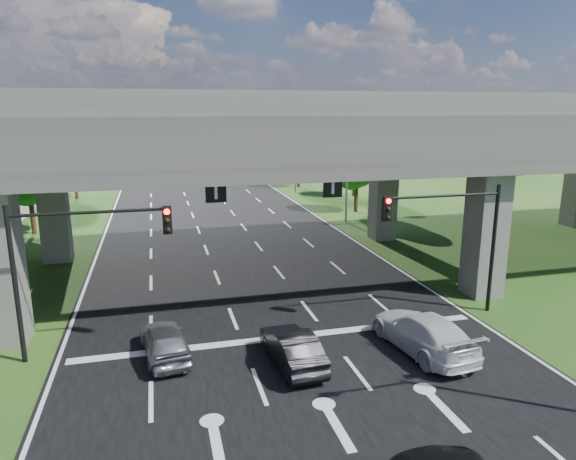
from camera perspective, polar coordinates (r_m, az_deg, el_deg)
name	(u,v)px	position (r m, az deg, el deg)	size (l,w,h in m)	color
ground	(309,380)	(18.80, 2.40, -16.31)	(160.00, 160.00, 0.00)	#1D4415
road	(255,287)	(27.67, -3.68, -6.29)	(18.00, 120.00, 0.03)	black
overpass	(246,135)	(28.06, -4.71, 10.49)	(80.00, 15.00, 10.00)	#373532
signal_right	(453,227)	(23.85, 17.91, 0.31)	(5.76, 0.54, 6.00)	black
signal_left	(76,251)	(20.43, -22.49, -2.19)	(5.76, 0.54, 6.00)	black
streetlight_far	(343,152)	(42.47, 6.13, 8.62)	(3.38, 0.25, 10.00)	gray
streetlight_beyond	(292,140)	(57.68, 0.46, 9.92)	(3.38, 0.25, 10.00)	gray
tree_left_near	(28,171)	(42.83, -26.93, 5.91)	(4.50, 4.50, 7.80)	black
tree_left_mid	(12,168)	(51.32, -28.32, 6.04)	(3.91, 3.90, 6.76)	black
tree_left_far	(73,150)	(58.33, -22.79, 8.24)	(4.80, 4.80, 8.32)	black
tree_right_near	(358,163)	(47.38, 7.74, 7.42)	(4.20, 4.20, 7.28)	black
tree_right_mid	(355,158)	(55.91, 7.49, 7.98)	(3.91, 3.90, 6.76)	black
tree_right_far	(299,147)	(62.12, 1.24, 9.21)	(4.50, 4.50, 7.80)	black
car_silver	(165,341)	(20.50, -13.53, -11.86)	(1.58, 3.92, 1.33)	#989A9F
car_dark	(292,348)	(19.42, 0.47, -12.95)	(1.41, 4.04, 1.33)	black
car_white	(423,332)	(21.10, 14.77, -10.94)	(2.10, 5.17, 1.50)	silver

